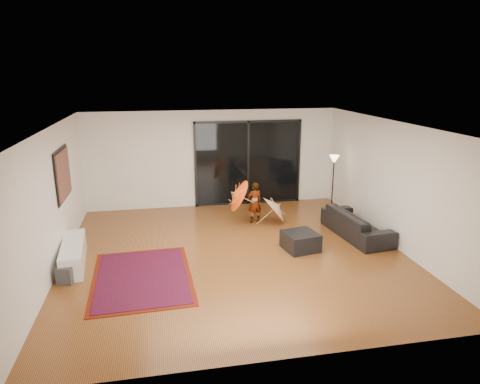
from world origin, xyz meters
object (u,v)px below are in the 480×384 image
object	(u,v)px
media_console	(73,254)
ottoman	(300,241)
child	(255,203)
sofa	(356,224)

from	to	relation	value
media_console	ottoman	size ratio (longest dim) A/B	2.42
child	sofa	bearing A→B (deg)	133.98
ottoman	child	size ratio (longest dim) A/B	0.64
media_console	sofa	size ratio (longest dim) A/B	0.80
media_console	child	world-z (taller)	child
sofa	child	xyz separation A→B (m)	(-2.13, 1.35, 0.23)
media_console	sofa	distance (m)	6.21
ottoman	child	distance (m)	1.99
ottoman	child	xyz separation A→B (m)	(-0.59, 1.87, 0.33)
sofa	media_console	bearing A→B (deg)	87.30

